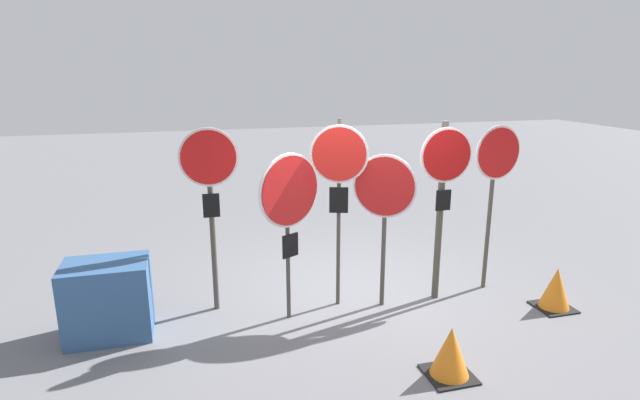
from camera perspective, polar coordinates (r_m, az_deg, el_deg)
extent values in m
plane|color=slate|center=(6.98, 4.08, -10.89)|extent=(40.00, 40.00, 0.00)
cylinder|color=#474238|center=(6.36, -12.20, -2.93)|extent=(0.07, 0.07, 2.24)
cylinder|color=white|center=(6.10, -12.63, 4.78)|extent=(0.71, 0.04, 0.71)
cylinder|color=red|center=(6.08, -12.62, 4.76)|extent=(0.65, 0.04, 0.65)
cube|color=black|center=(6.22, -12.32, -0.62)|extent=(0.20, 0.03, 0.30)
cylinder|color=#474238|center=(6.06, -3.71, -5.13)|extent=(0.05, 0.05, 1.92)
cylinder|color=white|center=(5.82, -3.52, 1.09)|extent=(0.79, 0.44, 0.89)
cylinder|color=red|center=(5.81, -3.40, 1.06)|extent=(0.74, 0.41, 0.83)
cube|color=black|center=(6.02, -3.41, -5.22)|extent=(0.21, 0.13, 0.29)
cylinder|color=#474238|center=(6.32, 2.15, -1.77)|extent=(0.05, 0.05, 2.44)
cylinder|color=white|center=(6.09, 2.21, 5.27)|extent=(0.69, 0.26, 0.72)
cylinder|color=red|center=(6.07, 2.21, 5.24)|extent=(0.63, 0.24, 0.66)
cube|color=black|center=(6.21, 2.16, -0.01)|extent=(0.23, 0.10, 0.33)
cylinder|color=#474238|center=(6.42, 7.32, -4.00)|extent=(0.06, 0.06, 1.93)
cylinder|color=white|center=(6.19, 7.42, 1.57)|extent=(0.68, 0.46, 0.80)
cylinder|color=red|center=(6.17, 7.39, 1.53)|extent=(0.63, 0.43, 0.74)
cylinder|color=#474238|center=(6.69, 13.54, -1.46)|extent=(0.09, 0.09, 2.39)
cylinder|color=white|center=(6.46, 14.23, 4.99)|extent=(0.70, 0.04, 0.70)
cylinder|color=#AD0F0F|center=(6.45, 14.31, 4.97)|extent=(0.64, 0.03, 0.64)
cube|color=black|center=(6.58, 13.91, -0.02)|extent=(0.20, 0.03, 0.27)
cylinder|color=#474238|center=(7.25, 18.79, -1.70)|extent=(0.06, 0.06, 2.12)
cylinder|color=white|center=(7.02, 19.66, 5.12)|extent=(0.72, 0.12, 0.73)
cylinder|color=red|center=(7.01, 19.76, 5.09)|extent=(0.66, 0.11, 0.67)
cube|color=black|center=(7.31, 25.10, -11.02)|extent=(0.46, 0.46, 0.02)
cone|color=orange|center=(7.20, 25.35, -9.03)|extent=(0.38, 0.38, 0.53)
cube|color=black|center=(5.53, 14.51, -18.74)|extent=(0.47, 0.47, 0.02)
cone|color=orange|center=(5.39, 14.70, -16.35)|extent=(0.39, 0.39, 0.52)
cube|color=#335684|center=(6.34, -23.05, -10.41)|extent=(0.94, 0.66, 0.89)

